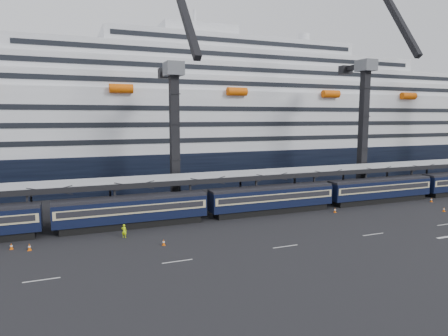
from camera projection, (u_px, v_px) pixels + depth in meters
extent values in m
plane|color=black|center=(363.00, 224.00, 51.88)|extent=(260.00, 260.00, 0.00)
cube|color=beige|center=(42.00, 280.00, 34.16)|extent=(3.00, 0.15, 0.02)
cube|color=beige|center=(177.00, 261.00, 38.59)|extent=(3.00, 0.15, 0.02)
cube|color=beige|center=(285.00, 246.00, 43.02)|extent=(3.00, 0.15, 0.02)
cube|color=beige|center=(373.00, 234.00, 47.45)|extent=(3.00, 0.15, 0.02)
cube|color=beige|center=(446.00, 224.00, 51.89)|extent=(3.00, 0.15, 0.02)
cube|color=beige|center=(445.00, 237.00, 46.36)|extent=(2.50, 0.40, 0.02)
cube|color=black|center=(133.00, 223.00, 50.68)|extent=(17.48, 2.40, 0.90)
cube|color=black|center=(133.00, 210.00, 50.45)|extent=(19.00, 2.80, 2.70)
cube|color=#BEB386|center=(133.00, 207.00, 50.42)|extent=(18.62, 2.92, 1.05)
cube|color=black|center=(133.00, 207.00, 50.41)|extent=(17.86, 2.98, 0.70)
cube|color=black|center=(132.00, 198.00, 50.26)|extent=(19.00, 2.50, 0.35)
cube|color=black|center=(272.00, 210.00, 58.07)|extent=(17.48, 2.40, 0.90)
cube|color=black|center=(272.00, 198.00, 57.84)|extent=(19.00, 2.80, 2.70)
cube|color=#BEB386|center=(272.00, 196.00, 57.80)|extent=(18.62, 2.92, 1.05)
cube|color=black|center=(272.00, 195.00, 57.80)|extent=(17.86, 2.98, 0.70)
cube|color=black|center=(272.00, 188.00, 57.65)|extent=(19.00, 2.50, 0.35)
cube|color=black|center=(379.00, 199.00, 65.46)|extent=(17.48, 2.40, 0.90)
cube|color=black|center=(380.00, 189.00, 65.23)|extent=(19.00, 2.80, 2.70)
cube|color=#BEB386|center=(380.00, 187.00, 65.19)|extent=(18.62, 2.92, 1.05)
cube|color=black|center=(380.00, 186.00, 65.19)|extent=(17.86, 2.98, 0.70)
cube|color=black|center=(380.00, 180.00, 65.04)|extent=(19.00, 2.50, 0.35)
cube|color=#9DA0A5|center=(304.00, 170.00, 64.08)|extent=(130.00, 6.00, 0.25)
cube|color=black|center=(315.00, 174.00, 61.36)|extent=(130.00, 0.25, 0.70)
cube|color=black|center=(294.00, 170.00, 66.88)|extent=(130.00, 0.25, 0.70)
cube|color=black|center=(28.00, 212.00, 47.07)|extent=(0.25, 0.25, 5.40)
cube|color=black|center=(31.00, 203.00, 52.22)|extent=(0.25, 0.25, 5.40)
cube|color=black|center=(115.00, 205.00, 50.76)|extent=(0.25, 0.25, 5.40)
cube|color=black|center=(110.00, 197.00, 55.92)|extent=(0.25, 0.25, 5.40)
cube|color=black|center=(190.00, 199.00, 54.46)|extent=(0.25, 0.25, 5.40)
cube|color=black|center=(179.00, 192.00, 59.61)|extent=(0.25, 0.25, 5.40)
cube|color=black|center=(256.00, 194.00, 58.15)|extent=(0.25, 0.25, 5.40)
cube|color=black|center=(240.00, 188.00, 63.31)|extent=(0.25, 0.25, 5.40)
cube|color=black|center=(314.00, 190.00, 61.84)|extent=(0.25, 0.25, 5.40)
cube|color=black|center=(295.00, 184.00, 67.00)|extent=(0.25, 0.25, 5.40)
cube|color=black|center=(365.00, 186.00, 65.54)|extent=(0.25, 0.25, 5.40)
cube|color=black|center=(343.00, 181.00, 70.69)|extent=(0.25, 0.25, 5.40)
cube|color=black|center=(411.00, 182.00, 69.23)|extent=(0.25, 0.25, 5.40)
cube|color=black|center=(387.00, 177.00, 74.39)|extent=(0.25, 0.25, 5.40)
cube|color=black|center=(427.00, 175.00, 78.08)|extent=(0.25, 0.25, 5.40)
cube|color=black|center=(228.00, 161.00, 93.78)|extent=(200.00, 28.00, 7.00)
cube|color=silver|center=(228.00, 121.00, 92.57)|extent=(190.00, 26.88, 12.00)
cube|color=silver|center=(228.00, 88.00, 91.62)|extent=(160.00, 24.64, 3.00)
cube|color=black|center=(252.00, 84.00, 80.24)|extent=(153.60, 0.12, 0.90)
cube|color=silver|center=(228.00, 75.00, 91.24)|extent=(124.00, 21.84, 3.00)
cube|color=black|center=(249.00, 69.00, 81.14)|extent=(119.04, 0.12, 0.90)
cube|color=silver|center=(228.00, 61.00, 90.86)|extent=(90.00, 19.04, 3.00)
cube|color=black|center=(246.00, 55.00, 82.05)|extent=(86.40, 0.12, 0.90)
cube|color=silver|center=(228.00, 48.00, 90.48)|extent=(56.00, 16.24, 3.00)
cube|color=black|center=(243.00, 41.00, 82.96)|extent=(53.76, 0.12, 0.90)
cube|color=silver|center=(195.00, 34.00, 87.21)|extent=(16.00, 12.00, 2.50)
cylinder|color=silver|center=(304.00, 40.00, 97.49)|extent=(2.80, 2.80, 3.00)
cylinder|color=#DA5506|center=(121.00, 89.00, 69.31)|extent=(4.00, 1.60, 1.60)
cylinder|color=#DA5506|center=(237.00, 92.00, 77.44)|extent=(4.00, 1.60, 1.60)
cylinder|color=#DA5506|center=(331.00, 94.00, 85.56)|extent=(4.00, 1.60, 1.60)
cylinder|color=#DA5506|center=(408.00, 96.00, 93.69)|extent=(4.00, 1.60, 1.60)
cube|color=#53565B|center=(176.00, 201.00, 61.85)|extent=(4.50, 4.50, 2.00)
cube|color=black|center=(175.00, 136.00, 60.58)|extent=(1.30, 1.30, 18.00)
cube|color=#53565B|center=(174.00, 69.00, 59.32)|extent=(2.60, 3.20, 2.00)
cube|color=black|center=(184.00, 11.00, 53.12)|extent=(0.90, 12.26, 14.37)
cube|color=black|center=(169.00, 71.00, 61.64)|extent=(0.90, 5.04, 0.90)
cube|color=black|center=(166.00, 74.00, 63.98)|extent=(2.20, 1.60, 1.60)
cube|color=#53565B|center=(361.00, 187.00, 73.86)|extent=(4.50, 4.50, 2.00)
cube|color=black|center=(363.00, 127.00, 72.47)|extent=(1.30, 1.30, 20.00)
cube|color=#53565B|center=(366.00, 66.00, 71.07)|extent=(2.60, 3.20, 2.00)
cube|color=black|center=(393.00, 10.00, 64.75)|extent=(0.90, 12.21, 16.90)
cube|color=black|center=(355.00, 67.00, 73.65)|extent=(0.90, 5.60, 0.90)
cube|color=black|center=(345.00, 70.00, 76.25)|extent=(2.20, 1.60, 1.60)
imported|color=#D2FF0D|center=(124.00, 231.00, 46.09)|extent=(0.70, 0.63, 1.61)
cube|color=#DA5506|center=(11.00, 249.00, 42.09)|extent=(0.35, 0.35, 0.04)
cone|color=#DA5506|center=(11.00, 246.00, 42.04)|extent=(0.30, 0.30, 0.67)
cylinder|color=white|center=(11.00, 246.00, 42.04)|extent=(0.25, 0.25, 0.11)
cube|color=#DA5506|center=(30.00, 250.00, 41.77)|extent=(0.39, 0.39, 0.04)
cone|color=#DA5506|center=(29.00, 247.00, 41.72)|extent=(0.33, 0.33, 0.73)
cylinder|color=white|center=(29.00, 247.00, 41.72)|extent=(0.28, 0.28, 0.12)
cube|color=#DA5506|center=(164.00, 245.00, 43.43)|extent=(0.35, 0.35, 0.04)
cone|color=#DA5506|center=(164.00, 242.00, 43.39)|extent=(0.30, 0.30, 0.67)
cylinder|color=white|center=(164.00, 242.00, 43.39)|extent=(0.25, 0.25, 0.11)
cube|color=#DA5506|center=(335.00, 212.00, 58.40)|extent=(0.37, 0.37, 0.04)
cone|color=#DA5506|center=(335.00, 210.00, 58.35)|extent=(0.32, 0.32, 0.71)
cylinder|color=white|center=(335.00, 210.00, 58.35)|extent=(0.27, 0.27, 0.12)
cube|color=#DA5506|center=(444.00, 211.00, 58.92)|extent=(0.36, 0.36, 0.04)
cone|color=#DA5506|center=(444.00, 209.00, 58.87)|extent=(0.31, 0.31, 0.69)
cylinder|color=white|center=(444.00, 209.00, 58.87)|extent=(0.26, 0.26, 0.11)
cube|color=#DA5506|center=(431.00, 202.00, 65.70)|extent=(0.37, 0.37, 0.04)
cone|color=#DA5506|center=(431.00, 200.00, 65.65)|extent=(0.31, 0.31, 0.70)
cylinder|color=white|center=(431.00, 200.00, 65.65)|extent=(0.26, 0.26, 0.12)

